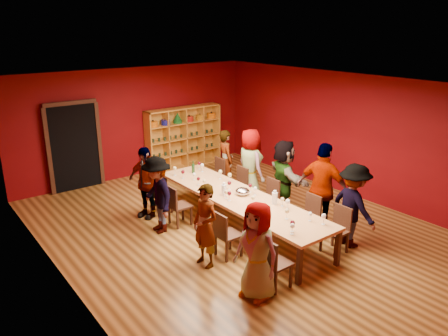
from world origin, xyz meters
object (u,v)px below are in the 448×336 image
(tasting_table, at_px, (239,199))
(chair_person_right_1, at_px, (309,214))
(shelving_unit, at_px, (183,135))
(wine_bottle, at_px, (193,168))
(chair_person_left_1, at_px, (225,233))
(person_right_1, at_px, (323,189))
(chair_person_left_4, at_px, (158,193))
(chair_person_right_3, at_px, (239,184))
(chair_person_left_0, at_px, (273,261))
(person_left_4, at_px, (146,182))
(person_right_4, at_px, (226,160))
(chair_person_right_0, at_px, (338,227))
(person_left_1, at_px, (205,226))
(person_left_0, at_px, (257,251))
(person_right_2, at_px, (284,177))
(chair_person_left_3, at_px, (177,204))
(chair_person_right_4, at_px, (216,174))
(person_left_3, at_px, (157,195))
(person_right_3, at_px, (250,165))
(chair_person_right_2, at_px, (269,197))
(person_right_0, at_px, (353,206))
(spittoon_bowl, at_px, (242,191))

(tasting_table, xyz_separation_m, chair_person_right_1, (0.91, -1.11, -0.20))
(shelving_unit, height_order, wine_bottle, shelving_unit)
(chair_person_left_1, xyz_separation_m, person_right_1, (2.18, -0.38, 0.45))
(chair_person_left_4, distance_m, chair_person_right_3, 1.93)
(shelving_unit, xyz_separation_m, chair_person_left_1, (-2.31, -5.04, -0.49))
(chair_person_left_0, height_order, person_left_4, person_left_4)
(person_right_4, bearing_deg, shelving_unit, 10.34)
(shelving_unit, bearing_deg, chair_person_right_0, -94.53)
(person_right_1, distance_m, person_right_4, 3.11)
(chair_person_left_1, xyz_separation_m, chair_person_right_1, (1.82, -0.38, 0.00))
(shelving_unit, relative_size, person_left_1, 1.58)
(person_left_0, xyz_separation_m, chair_person_left_4, (0.35, 3.74, -0.30))
(tasting_table, relative_size, person_right_4, 2.84)
(person_right_2, relative_size, wine_bottle, 5.87)
(chair_person_left_3, xyz_separation_m, chair_person_right_4, (1.82, 1.05, 0.00))
(chair_person_right_0, bearing_deg, person_left_3, 129.16)
(tasting_table, distance_m, person_right_3, 1.68)
(person_right_3, bearing_deg, person_left_4, 82.09)
(person_right_1, bearing_deg, chair_person_right_3, -5.88)
(chair_person_left_0, height_order, person_left_1, person_left_1)
(chair_person_left_1, distance_m, person_right_3, 2.86)
(chair_person_right_1, bearing_deg, tasting_table, 129.44)
(chair_person_right_2, distance_m, chair_person_right_4, 1.95)
(person_right_0, height_order, spittoon_bowl, person_right_0)
(chair_person_left_1, height_order, person_right_3, person_right_3)
(chair_person_left_3, bearing_deg, chair_person_right_2, -26.24)
(chair_person_left_0, height_order, person_right_3, person_right_3)
(chair_person_left_0, bearing_deg, chair_person_right_3, 59.48)
(person_right_1, bearing_deg, chair_person_left_4, 22.14)
(person_left_0, distance_m, person_right_2, 3.29)
(person_left_1, xyz_separation_m, person_right_2, (2.68, 0.78, 0.10))
(chair_person_right_2, bearing_deg, chair_person_right_1, -90.00)
(chair_person_left_0, distance_m, person_right_3, 3.79)
(person_left_4, distance_m, person_right_4, 2.41)
(person_right_0, bearing_deg, chair_person_left_4, 40.99)
(chair_person_right_1, relative_size, chair_person_right_3, 1.00)
(chair_person_left_4, bearing_deg, person_left_0, -95.30)
(chair_person_left_0, relative_size, person_right_1, 0.47)
(person_left_4, bearing_deg, shelving_unit, 115.07)
(chair_person_right_1, xyz_separation_m, wine_bottle, (-0.83, 2.90, 0.37))
(chair_person_left_3, relative_size, chair_person_right_3, 1.00)
(person_left_3, xyz_separation_m, person_left_4, (0.16, 0.80, -0.00))
(chair_person_right_4, height_order, person_right_4, person_right_4)
(chair_person_left_1, relative_size, person_left_1, 0.59)
(person_left_0, height_order, chair_person_right_3, person_left_0)
(person_right_2, distance_m, chair_person_right_4, 2.02)
(person_left_1, bearing_deg, chair_person_right_2, 104.09)
(chair_person_left_4, bearing_deg, person_right_4, 6.65)
(chair_person_left_1, distance_m, wine_bottle, 2.73)
(person_left_3, relative_size, person_right_3, 0.91)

